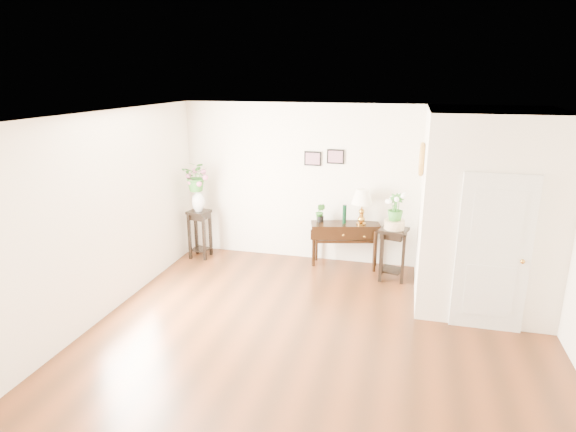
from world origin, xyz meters
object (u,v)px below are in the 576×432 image
(console_table, at_px, (345,245))
(plant_stand_b, at_px, (392,254))
(table_lamp, at_px, (362,205))
(plant_stand_a, at_px, (200,234))

(console_table, height_order, plant_stand_b, plant_stand_b)
(console_table, bearing_deg, plant_stand_b, -37.72)
(table_lamp, height_order, plant_stand_a, table_lamp)
(table_lamp, bearing_deg, plant_stand_a, -175.74)
(plant_stand_b, bearing_deg, plant_stand_a, 177.59)
(plant_stand_a, bearing_deg, table_lamp, 4.26)
(table_lamp, bearing_deg, plant_stand_b, -32.70)
(plant_stand_b, bearing_deg, console_table, 156.47)
(plant_stand_a, height_order, plant_stand_b, plant_stand_a)
(console_table, bearing_deg, table_lamp, -14.20)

